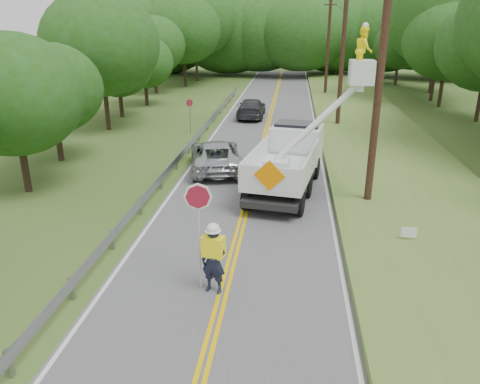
# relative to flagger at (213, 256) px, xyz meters

# --- Properties ---
(ground) EXTENTS (140.00, 140.00, 0.00)m
(ground) POSITION_rel_flagger_xyz_m (0.28, -1.82, -1.15)
(ground) COLOR #315519
(ground) RESTS_ON ground
(road) EXTENTS (7.20, 96.00, 0.03)m
(road) POSITION_rel_flagger_xyz_m (0.28, 12.18, -1.14)
(road) COLOR #545356
(road) RESTS_ON ground
(guardrail) EXTENTS (0.18, 48.00, 0.77)m
(guardrail) POSITION_rel_flagger_xyz_m (-3.74, 13.08, -0.60)
(guardrail) COLOR gray
(guardrail) RESTS_ON ground
(utility_poles) EXTENTS (1.60, 43.30, 10.00)m
(utility_poles) POSITION_rel_flagger_xyz_m (5.28, 15.19, 4.11)
(utility_poles) COLOR black
(utility_poles) RESTS_ON ground
(tall_grass_verge) EXTENTS (7.00, 96.00, 0.30)m
(tall_grass_verge) POSITION_rel_flagger_xyz_m (7.38, 12.18, -1.00)
(tall_grass_verge) COLOR #4E732A
(tall_grass_verge) RESTS_ON ground
(treeline_left) EXTENTS (10.40, 56.27, 11.47)m
(treeline_left) POSITION_rel_flagger_xyz_m (-10.49, 30.65, 4.61)
(treeline_left) COLOR #332319
(treeline_left) RESTS_ON ground
(treeline_horizon) EXTENTS (56.89, 14.82, 11.48)m
(treeline_horizon) POSITION_rel_flagger_xyz_m (-0.50, 54.48, 4.35)
(treeline_horizon) COLOR #234A0F
(treeline_horizon) RESTS_ON ground
(flagger) EXTENTS (1.22, 0.64, 3.20)m
(flagger) POSITION_rel_flagger_xyz_m (0.00, 0.00, 0.00)
(flagger) COLOR #191E33
(flagger) RESTS_ON road
(bucket_truck) EXTENTS (4.96, 7.56, 7.05)m
(bucket_truck) POSITION_rel_flagger_xyz_m (2.21, 9.46, 0.44)
(bucket_truck) COLOR black
(bucket_truck) RESTS_ON road
(suv_silver) EXTENTS (3.57, 5.78, 1.49)m
(suv_silver) POSITION_rel_flagger_xyz_m (-1.79, 11.36, -0.39)
(suv_silver) COLOR #B0B4B8
(suv_silver) RESTS_ON road
(suv_darkgrey) EXTENTS (2.03, 5.00, 1.45)m
(suv_darkgrey) POSITION_rel_flagger_xyz_m (-1.18, 25.04, -0.41)
(suv_darkgrey) COLOR #34373C
(suv_darkgrey) RESTS_ON road
(stop_sign_permanent) EXTENTS (0.42, 0.29, 2.32)m
(stop_sign_permanent) POSITION_rel_flagger_xyz_m (-4.81, 19.16, 0.36)
(stop_sign_permanent) COLOR gray
(stop_sign_permanent) RESTS_ON ground
(yard_sign) EXTENTS (0.51, 0.06, 0.74)m
(yard_sign) POSITION_rel_flagger_xyz_m (6.09, 3.44, -0.62)
(yard_sign) COLOR white
(yard_sign) RESTS_ON ground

